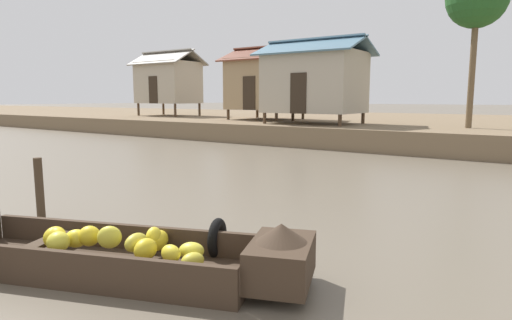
{
  "coord_description": "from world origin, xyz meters",
  "views": [
    {
      "loc": [
        4.61,
        1.46,
        2.09
      ],
      "look_at": [
        0.51,
        7.42,
        1.05
      ],
      "focal_mm": 30.35,
      "sensor_mm": 36.0,
      "label": 1
    }
  ],
  "objects_px": {
    "stilt_house_left": "(168,82)",
    "stilt_house_mid_left": "(266,83)",
    "banana_boat": "(101,250)",
    "stilt_house_mid_right": "(315,81)",
    "mooring_post": "(39,189)"
  },
  "relations": [
    {
      "from": "stilt_house_mid_left",
      "to": "stilt_house_mid_right",
      "type": "distance_m",
      "value": 4.71
    },
    {
      "from": "stilt_house_mid_left",
      "to": "mooring_post",
      "type": "bearing_deg",
      "value": -69.33
    },
    {
      "from": "stilt_house_mid_left",
      "to": "stilt_house_mid_right",
      "type": "height_order",
      "value": "stilt_house_mid_left"
    },
    {
      "from": "stilt_house_left",
      "to": "stilt_house_mid_left",
      "type": "relative_size",
      "value": 1.08
    },
    {
      "from": "banana_boat",
      "to": "stilt_house_mid_right",
      "type": "bearing_deg",
      "value": 108.1
    },
    {
      "from": "banana_boat",
      "to": "stilt_house_left",
      "type": "relative_size",
      "value": 1.09
    },
    {
      "from": "mooring_post",
      "to": "stilt_house_mid_left",
      "type": "bearing_deg",
      "value": 110.67
    },
    {
      "from": "stilt_house_mid_left",
      "to": "mooring_post",
      "type": "xyz_separation_m",
      "value": [
        6.39,
        -16.92,
        -2.4
      ]
    },
    {
      "from": "stilt_house_mid_right",
      "to": "stilt_house_left",
      "type": "bearing_deg",
      "value": 167.14
    },
    {
      "from": "stilt_house_mid_right",
      "to": "mooring_post",
      "type": "xyz_separation_m",
      "value": [
        2.22,
        -14.74,
        -2.34
      ]
    },
    {
      "from": "stilt_house_mid_right",
      "to": "mooring_post",
      "type": "height_order",
      "value": "stilt_house_mid_right"
    },
    {
      "from": "mooring_post",
      "to": "banana_boat",
      "type": "bearing_deg",
      "value": -16.55
    },
    {
      "from": "banana_boat",
      "to": "mooring_post",
      "type": "distance_m",
      "value": 3.02
    },
    {
      "from": "banana_boat",
      "to": "stilt_house_left",
      "type": "bearing_deg",
      "value": 133.96
    },
    {
      "from": "banana_boat",
      "to": "stilt_house_mid_left",
      "type": "distance_m",
      "value": 20.23
    }
  ]
}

